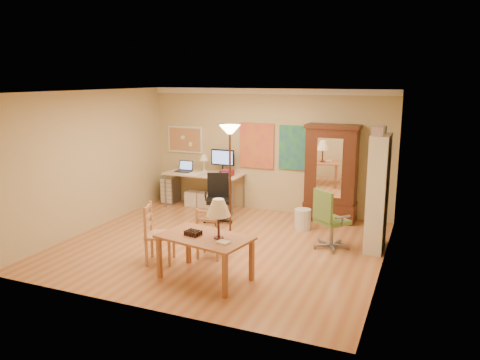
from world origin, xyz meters
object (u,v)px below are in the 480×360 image
at_px(computer_desk, 206,186).
at_px(bookshelf, 378,193).
at_px(armoire, 331,180).
at_px(dining_table, 210,229).
at_px(office_chair_black, 218,209).
at_px(office_chair_green, 330,233).

relative_size(computer_desk, bookshelf, 0.89).
bearing_deg(computer_desk, armoire, 1.59).
xyz_separation_m(dining_table, bookshelf, (2.09, 2.27, 0.21)).
height_order(computer_desk, office_chair_black, computer_desk).
bearing_deg(bookshelf, office_chair_green, -158.42).
bearing_deg(office_chair_black, computer_desk, 128.13).
relative_size(office_chair_black, office_chair_green, 0.95).
relative_size(dining_table, armoire, 0.73).
height_order(computer_desk, office_chair_green, computer_desk).
height_order(dining_table, bookshelf, bookshelf).
xyz_separation_m(office_chair_black, armoire, (2.11, 0.99, 0.60)).
height_order(dining_table, office_chair_black, dining_table).
distance_m(computer_desk, office_chair_green, 3.54).
xyz_separation_m(dining_table, armoire, (1.02, 3.61, 0.08)).
distance_m(armoire, bookshelf, 1.72).
xyz_separation_m(dining_table, office_chair_green, (1.36, 1.98, -0.51)).
bearing_deg(bookshelf, armoire, 128.62).
xyz_separation_m(office_chair_black, bookshelf, (3.18, -0.35, 0.73)).
bearing_deg(office_chair_green, office_chair_black, 165.42).
distance_m(computer_desk, bookshelf, 4.13).
bearing_deg(armoire, computer_desk, -178.41).
xyz_separation_m(armoire, bookshelf, (1.07, -1.34, 0.13)).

